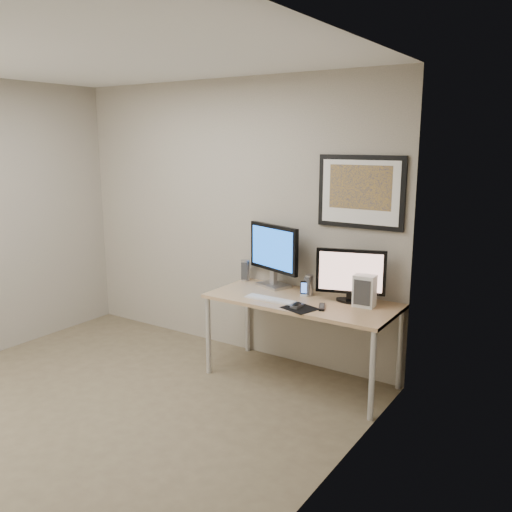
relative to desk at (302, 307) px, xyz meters
The scene contains 14 objects.
floor 1.81m from the desk, 126.53° to the right, with size 3.60×3.60×0.00m, color brown.
room 1.66m from the desk, 137.99° to the right, with size 3.60×3.60×3.60m.
desk is the anchor object (origin of this frame).
framed_art 1.07m from the desk, 43.46° to the left, with size 0.75×0.04×0.60m.
monitor_large 0.61m from the desk, 151.72° to the left, with size 0.60×0.28×0.57m.
monitor_tv 0.50m from the desk, 21.40° to the left, with size 0.55×0.20×0.44m.
speaker_left 0.81m from the desk, 160.98° to the left, with size 0.08×0.08×0.20m, color #A6A6AA.
speaker_right 0.21m from the desk, 92.84° to the left, with size 0.07×0.07×0.18m, color #A6A6AA.
phone_dock 0.17m from the desk, 108.80° to the left, with size 0.06×0.06×0.13m, color black.
keyboard 0.27m from the desk, 141.79° to the right, with size 0.45×0.12×0.02m, color silver.
mousepad 0.26m from the desk, 64.61° to the right, with size 0.25×0.22×0.00m, color black.
mouse 0.25m from the desk, 71.22° to the right, with size 0.06×0.11×0.04m, color black.
remote 0.29m from the desk, 26.68° to the right, with size 0.05×0.17×0.02m, color black.
fan_unit 0.56m from the desk, 11.19° to the left, with size 0.17×0.12×0.26m, color silver.
Camera 1 is at (3.07, -2.51, 2.04)m, focal length 38.00 mm.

